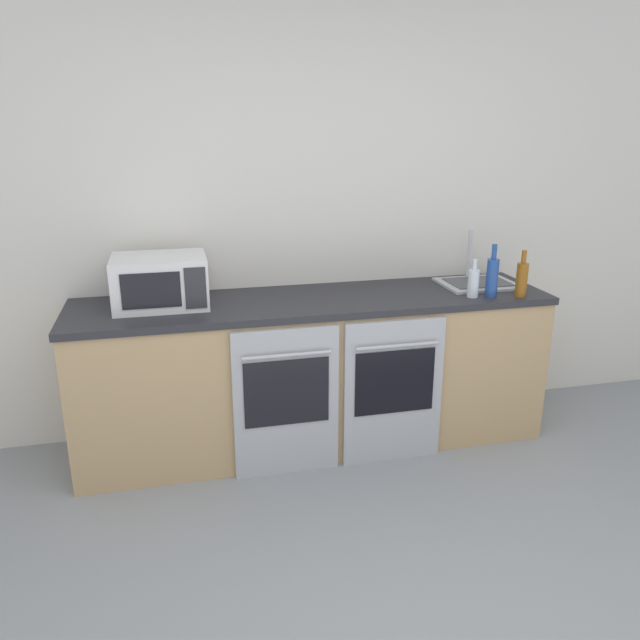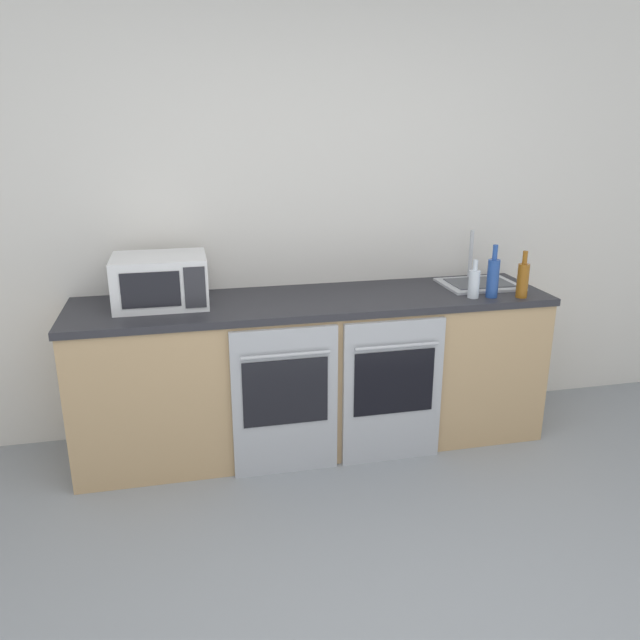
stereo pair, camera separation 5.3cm
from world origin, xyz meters
name	(u,v)px [view 1 (the left image)]	position (x,y,z in m)	size (l,w,h in m)	color
wall_back	(300,216)	(0.00, 2.31, 1.30)	(10.00, 0.06, 2.60)	silver
counter_back	(314,371)	(0.00, 1.97, 0.44)	(2.69, 0.65, 0.89)	tan
oven_left	(286,402)	(-0.23, 1.63, 0.42)	(0.56, 0.06, 0.83)	#A8AAAF
oven_right	(393,391)	(0.37, 1.63, 0.42)	(0.56, 0.06, 0.83)	#A8AAAF
microwave	(160,281)	(-0.83, 2.01, 1.02)	(0.49, 0.38, 0.27)	silver
bottle_clear	(473,282)	(0.88, 1.78, 0.97)	(0.06, 0.06, 0.22)	silver
bottle_amber	(522,279)	(1.15, 1.72, 0.99)	(0.06, 0.06, 0.27)	#8C5114
bottle_blue	(492,276)	(0.99, 1.77, 1.00)	(0.07, 0.07, 0.30)	#234793
sink	(477,282)	(1.04, 2.03, 0.90)	(0.45, 0.36, 0.31)	#B7BABF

